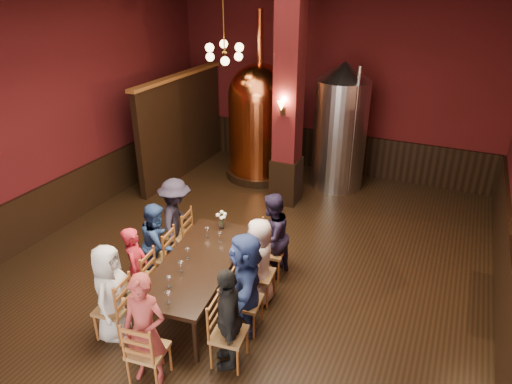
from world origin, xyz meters
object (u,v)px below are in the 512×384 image
at_px(person_2, 158,243).
at_px(dining_table, 198,264).
at_px(person_1, 137,268).
at_px(steel_vessel, 341,127).
at_px(copper_kettle, 260,120).
at_px(rose_vase, 221,217).
at_px(person_0, 110,293).

bearing_deg(person_2, dining_table, -126.77).
relative_size(person_1, steel_vessel, 0.46).
height_order(dining_table, copper_kettle, copper_kettle).
relative_size(dining_table, copper_kettle, 0.64).
bearing_deg(dining_table, rose_vase, 91.20).
relative_size(person_1, person_2, 0.96).
xyz_separation_m(person_2, copper_kettle, (-0.30, 4.61, 0.73)).
xyz_separation_m(copper_kettle, rose_vase, (1.03, -3.84, -0.47)).
height_order(copper_kettle, steel_vessel, copper_kettle).
bearing_deg(copper_kettle, person_0, -85.48).
height_order(person_0, person_1, person_0).
bearing_deg(steel_vessel, copper_kettle, -172.85).
bearing_deg(person_1, person_0, 161.33).
xyz_separation_m(person_2, steel_vessel, (1.61, 4.85, 0.75)).
bearing_deg(dining_table, person_2, 158.78).
distance_m(person_0, person_1, 0.67).
height_order(dining_table, person_0, person_0).
relative_size(person_0, steel_vessel, 0.49).
height_order(steel_vessel, rose_vase, steel_vessel).
bearing_deg(dining_table, copper_kettle, 96.35).
bearing_deg(person_1, rose_vase, -50.60).
height_order(person_1, person_2, person_2).
distance_m(dining_table, person_2, 0.91).
distance_m(person_1, copper_kettle, 5.33).
bearing_deg(dining_table, person_0, -130.36).
distance_m(dining_table, rose_vase, 1.03).
xyz_separation_m(person_1, copper_kettle, (-0.38, 5.26, 0.76)).
height_order(dining_table, person_2, person_2).
bearing_deg(person_2, person_0, 164.45).
xyz_separation_m(dining_table, steel_vessel, (0.72, 5.06, 0.76)).
relative_size(person_2, rose_vase, 4.51).
distance_m(copper_kettle, rose_vase, 4.00).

